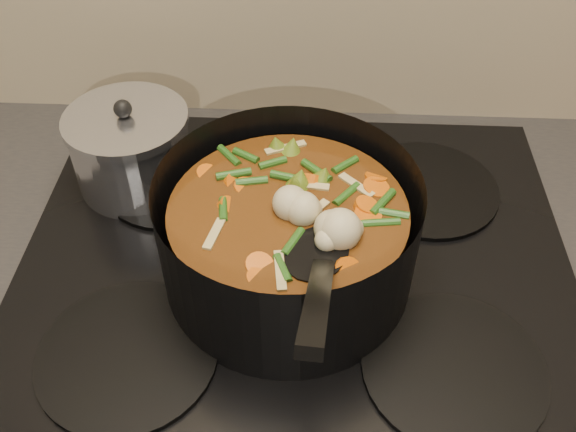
{
  "coord_description": "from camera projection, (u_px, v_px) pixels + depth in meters",
  "views": [
    {
      "loc": [
        0.02,
        1.45,
        1.47
      ],
      "look_at": [
        -0.01,
        1.91,
        1.02
      ],
      "focal_mm": 40.0,
      "sensor_mm": 36.0,
      "label": 1
    }
  ],
  "objects": [
    {
      "name": "stockpot",
      "position": [
        288.0,
        237.0,
        0.67
      ],
      "size": [
        0.33,
        0.39,
        0.2
      ],
      "rotation": [
        0.0,
        0.0,
        -0.27
      ],
      "color": "black",
      "rests_on": "stovetop"
    },
    {
      "name": "stovetop",
      "position": [
        295.0,
        268.0,
        0.73
      ],
      "size": [
        0.62,
        0.54,
        0.03
      ],
      "color": "black",
      "rests_on": "counter"
    },
    {
      "name": "saucepan",
      "position": [
        132.0,
        149.0,
        0.79
      ],
      "size": [
        0.15,
        0.15,
        0.12
      ],
      "rotation": [
        0.0,
        0.0,
        -0.03
      ],
      "color": "silver",
      "rests_on": "stovetop"
    }
  ]
}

